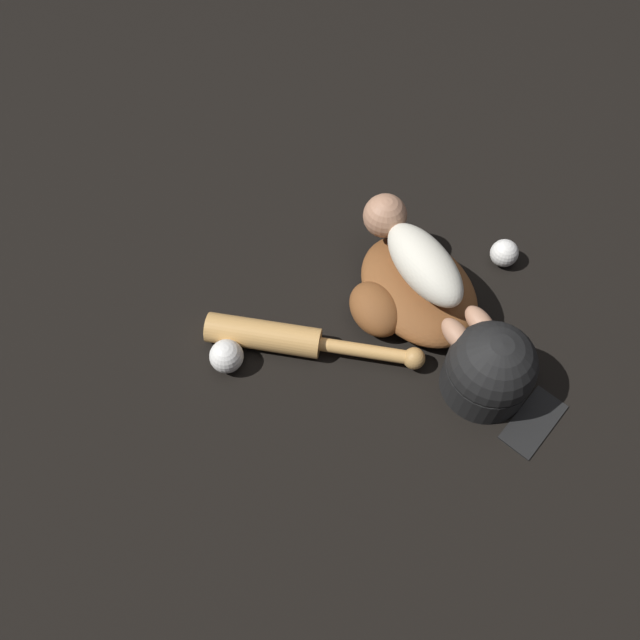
{
  "coord_description": "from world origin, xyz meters",
  "views": [
    {
      "loc": [
        -0.64,
        0.42,
        1.14
      ],
      "look_at": [
        -0.03,
        0.26,
        0.07
      ],
      "focal_mm": 35.0,
      "sensor_mm": 36.0,
      "label": 1
    }
  ],
  "objects_px": {
    "baby_figure": "(418,257)",
    "baseball_glove": "(411,292)",
    "baseball": "(227,356)",
    "baseball_cap": "(490,370)",
    "baseball_spare": "(504,253)",
    "baseball_bat": "(288,339)"
  },
  "relations": [
    {
      "from": "baseball_glove",
      "to": "baby_figure",
      "type": "xyz_separation_m",
      "value": [
        0.03,
        -0.01,
        0.09
      ]
    },
    {
      "from": "baseball_spare",
      "to": "baseball_cap",
      "type": "height_order",
      "value": "baseball_cap"
    },
    {
      "from": "baseball_glove",
      "to": "baseball_spare",
      "type": "distance_m",
      "value": 0.24
    },
    {
      "from": "baseball_glove",
      "to": "baseball_cap",
      "type": "relative_size",
      "value": 1.33
    },
    {
      "from": "baseball_bat",
      "to": "baseball_spare",
      "type": "bearing_deg",
      "value": -79.98
    },
    {
      "from": "baseball_bat",
      "to": "baseball_cap",
      "type": "relative_size",
      "value": 1.66
    },
    {
      "from": "baby_figure",
      "to": "baseball",
      "type": "xyz_separation_m",
      "value": [
        -0.07,
        0.41,
        -0.09
      ]
    },
    {
      "from": "baseball_cap",
      "to": "baby_figure",
      "type": "bearing_deg",
      "value": 15.27
    },
    {
      "from": "baseball_bat",
      "to": "baseball_cap",
      "type": "xyz_separation_m",
      "value": [
        -0.18,
        -0.35,
        0.04
      ]
    },
    {
      "from": "baseball_glove",
      "to": "baseball_cap",
      "type": "bearing_deg",
      "value": -160.39
    },
    {
      "from": "baseball",
      "to": "baby_figure",
      "type": "bearing_deg",
      "value": -80.2
    },
    {
      "from": "baby_figure",
      "to": "baseball_spare",
      "type": "height_order",
      "value": "baby_figure"
    },
    {
      "from": "baseball_bat",
      "to": "baseball_cap",
      "type": "height_order",
      "value": "baseball_cap"
    },
    {
      "from": "baseball",
      "to": "baseball_spare",
      "type": "relative_size",
      "value": 1.11
    },
    {
      "from": "baseball_glove",
      "to": "baseball",
      "type": "relative_size",
      "value": 4.94
    },
    {
      "from": "baseball_bat",
      "to": "baseball_spare",
      "type": "distance_m",
      "value": 0.52
    },
    {
      "from": "baseball_glove",
      "to": "baseball_cap",
      "type": "height_order",
      "value": "baseball_cap"
    },
    {
      "from": "baby_figure",
      "to": "baseball_glove",
      "type": "bearing_deg",
      "value": 156.94
    },
    {
      "from": "baseball_glove",
      "to": "baseball_spare",
      "type": "height_order",
      "value": "baseball_glove"
    },
    {
      "from": "baseball_glove",
      "to": "baseball_bat",
      "type": "relative_size",
      "value": 0.8
    },
    {
      "from": "baseball_glove",
      "to": "baby_figure",
      "type": "distance_m",
      "value": 0.09
    },
    {
      "from": "baseball_glove",
      "to": "baseball",
      "type": "bearing_deg",
      "value": 96.4
    }
  ]
}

